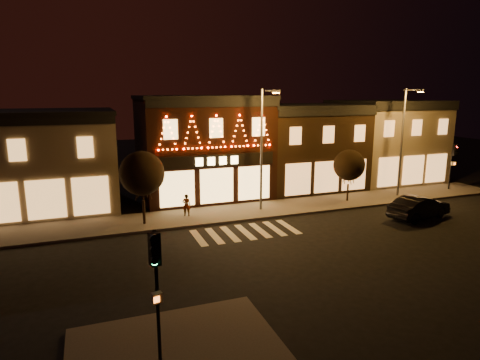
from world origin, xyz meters
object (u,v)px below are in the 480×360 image
streetlamp_mid (263,141)px  traffic_signal_near (156,272)px  pedestrian (186,205)px  dark_sedan (419,207)px

streetlamp_mid → traffic_signal_near: bearing=-114.7°
pedestrian → streetlamp_mid: bearing=-168.1°
traffic_signal_near → dark_sedan: bearing=13.8°
streetlamp_mid → pedestrian: (-5.50, 0.52, -4.29)m
streetlamp_mid → pedestrian: 7.00m
traffic_signal_near → streetlamp_mid: bearing=43.5°
dark_sedan → traffic_signal_near: bearing=104.9°
streetlamp_mid → pedestrian: size_ratio=5.59×
traffic_signal_near → streetlamp_mid: 17.89m
streetlamp_mid → dark_sedan: streetlamp_mid is taller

